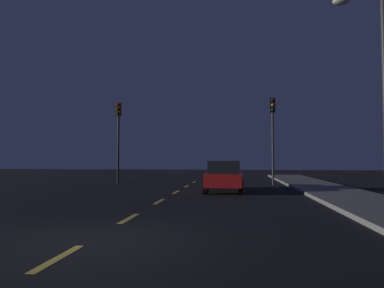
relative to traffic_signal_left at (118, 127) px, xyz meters
name	(u,v)px	position (x,y,z in m)	size (l,w,h in m)	color
ground_plane	(163,200)	(4.82, -8.52, -3.75)	(80.00, 80.00, 0.00)	black
sidewalk_curb_right	(360,201)	(12.32, -8.52, -3.67)	(3.00, 40.00, 0.15)	gray
lane_stripe_nearest	(58,258)	(4.82, -16.72, -3.75)	(0.16, 1.60, 0.01)	#EACC4C
lane_stripe_second	(129,218)	(4.82, -12.92, -3.75)	(0.16, 1.60, 0.01)	#EACC4C
lane_stripe_third	(159,201)	(4.82, -9.12, -3.75)	(0.16, 1.60, 0.01)	#EACC4C
lane_stripe_fourth	(176,192)	(4.82, -5.32, -3.75)	(0.16, 1.60, 0.01)	#EACC4C
lane_stripe_fifth	(187,186)	(4.82, -1.52, -3.75)	(0.16, 1.60, 0.01)	#EACC4C
lane_stripe_sixth	(194,182)	(4.82, 2.28, -3.75)	(0.16, 1.60, 0.01)	#EACC4C
traffic_signal_left	(118,127)	(0.00, 0.00, 0.00)	(0.32, 0.38, 5.39)	black
traffic_signal_right	(273,125)	(10.08, 0.00, 0.05)	(0.32, 0.38, 5.48)	#2D2D30
car_stopped_ahead	(225,176)	(7.18, -4.66, -2.98)	(1.88, 4.20, 1.54)	#B21919
street_lamp_right	(377,78)	(12.37, -10.18, 0.54)	(1.71, 0.36, 7.15)	#2D2D30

